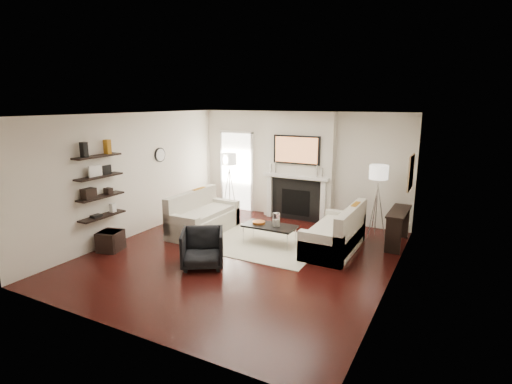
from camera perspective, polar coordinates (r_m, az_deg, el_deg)
The scene contains 71 objects.
room_envelope at distance 7.48m, azimuth -2.15°, elevation 0.59°, with size 6.00×6.00×6.00m.
chimney_breast at distance 10.03m, azimuth 6.10°, elevation 3.66°, with size 1.80×0.25×2.70m, color silver.
fireplace_surround at distance 10.07m, azimuth 5.70°, elevation -1.11°, with size 1.30×0.02×1.04m, color black.
firebox at distance 10.08m, azimuth 5.68°, elevation -1.51°, with size 0.75×0.02×0.65m, color black.
mantel_pilaster_l at distance 10.32m, azimuth 1.94°, elevation -0.54°, with size 0.12×0.08×1.10m, color white.
mantel_pilaster_r at distance 9.79m, azimuth 9.54°, elevation -1.44°, with size 0.12×0.08×1.10m, color white.
mantel_shelf at distance 9.90m, azimuth 5.67°, elevation 2.20°, with size 1.70×0.18×0.07m, color white.
tv_body at distance 9.82m, azimuth 5.81°, elevation 6.01°, with size 1.20×0.06×0.70m, color black.
tv_screen at distance 9.79m, azimuth 5.74°, elevation 5.99°, with size 1.10×0.01×0.62m, color #BF723F.
candlestick_l_tall at distance 10.09m, azimuth 2.82°, elevation 3.52°, with size 0.04×0.04×0.30m, color silver.
candlestick_l_short at distance 10.15m, azimuth 2.15°, elevation 3.41°, with size 0.04×0.04×0.24m, color silver.
candlestick_r_tall at distance 9.68m, azimuth 8.73°, elevation 2.99°, with size 0.04×0.04×0.30m, color silver.
candlestick_r_short at distance 9.65m, azimuth 9.45°, elevation 2.75°, with size 0.04×0.04×0.24m, color silver.
hallway_panel at distance 10.98m, azimuth -2.74°, elevation 2.92°, with size 0.90×0.02×2.10m, color white.
door_trim_l at distance 11.21m, azimuth -4.90°, elevation 3.10°, with size 0.06×0.06×2.16m, color white.
door_trim_r at distance 10.72m, azimuth -0.58°, elevation 2.70°, with size 0.06×0.06×2.16m, color white.
door_trim_top at distance 10.83m, azimuth -2.85°, elevation 8.55°, with size 1.02×0.06×0.06m, color white.
rug at distance 8.54m, azimuth 0.41°, elevation -7.23°, with size 2.60×2.00×0.01m, color beige.
loveseat_left_base at distance 9.22m, azimuth -7.42°, elevation -4.47°, with size 0.85×1.80×0.42m, color beige.
loveseat_left_back at distance 9.32m, azimuth -9.16°, elevation -2.31°, with size 0.18×1.80×0.80m, color beige.
loveseat_left_arm_n at distance 8.58m, azimuth -10.56°, elevation -5.28°, with size 0.85×0.18×0.60m, color beige.
loveseat_left_arm_s at distance 9.84m, azimuth -4.72°, elevation -2.75°, with size 0.85×0.18×0.60m, color beige.
loveseat_left_cushion at distance 9.12m, azimuth -7.21°, elevation -2.95°, with size 0.63×1.44×0.10m, color beige.
pillow_left_orange at distance 9.51m, azimuth -8.12°, elevation -0.71°, with size 0.10×0.42×0.42m, color #A16713.
pillow_left_charcoal at distance 9.04m, azimuth -10.34°, elevation -1.55°, with size 0.10×0.40×0.40m, color black.
loveseat_right_base at distance 8.21m, azimuth 11.00°, elevation -6.78°, with size 0.85×1.80×0.42m, color beige.
loveseat_right_back at distance 8.03m, azimuth 13.39°, elevation -4.97°, with size 0.18×1.80×0.80m, color beige.
loveseat_right_arm_n at distance 7.46m, azimuth 9.18°, elevation -8.02°, with size 0.85×0.18×0.60m, color beige.
loveseat_right_arm_s at distance 8.93m, azimuth 12.56°, elevation -4.65°, with size 0.85×0.18×0.60m, color beige.
loveseat_right_cushion at distance 8.15m, azimuth 10.74°, elevation -5.01°, with size 0.63×1.44×0.10m, color beige.
pillow_right_orange at distance 8.25m, azimuth 14.00°, elevation -3.04°, with size 0.10×0.42×0.42m, color #A16713.
pillow_right_charcoal at distance 7.70m, azimuth 12.89°, elevation -4.21°, with size 0.10×0.40×0.40m, color black.
coffee_table at distance 8.33m, azimuth 1.94°, elevation -4.89°, with size 1.10×0.55×0.04m, color black.
coffee_leg_nw at distance 8.43m, azimuth -1.81°, elevation -6.17°, with size 0.02×0.02×0.38m, color silver.
coffee_leg_ne at distance 8.01m, azimuth 4.47°, elevation -7.24°, with size 0.02×0.02×0.38m, color silver.
coffee_leg_sw at distance 8.79m, azimuth -0.39°, elevation -5.35°, with size 0.02×0.02×0.38m, color silver.
coffee_leg_se at distance 8.39m, azimuth 5.68°, elevation -6.32°, with size 0.02×0.02×0.38m, color silver.
hurricane_glass at distance 8.22m, azimuth 2.89°, elevation -3.98°, with size 0.16×0.16×0.28m, color white.
hurricane_candle at distance 8.24m, azimuth 2.88°, elevation -4.41°, with size 0.10×0.10×0.16m, color white.
copper_bowl at distance 8.42m, azimuth 0.40°, elevation -4.36°, with size 0.27×0.27×0.05m, color #C36420.
armchair at distance 7.32m, azimuth -7.67°, elevation -7.72°, with size 0.73×0.69×0.76m, color black.
lamp_left_post at distance 10.73m, azimuth -3.80°, elevation 0.23°, with size 0.02×0.02×1.20m, color silver.
lamp_left_shade at distance 10.57m, azimuth -3.87°, elevation 4.73°, with size 0.40×0.40×0.30m, color white.
lamp_left_leg_a at distance 10.67m, azimuth -3.29°, elevation 0.17°, with size 0.02×0.02×1.25m, color silver.
lamp_left_leg_b at distance 10.83m, azimuth -3.78°, elevation 0.35°, with size 0.02×0.02×1.25m, color silver.
lamp_left_leg_c at distance 10.68m, azimuth -4.32°, elevation 0.16°, with size 0.02×0.02×1.25m, color silver.
lamp_right_post at distance 9.14m, azimuth 16.79°, elevation -2.53°, with size 0.02×0.02×1.20m, color silver.
lamp_right_shade at distance 8.96m, azimuth 17.14°, elevation 2.73°, with size 0.40×0.40×0.30m, color white.
lamp_right_leg_a at distance 9.12m, azimuth 17.47°, elevation -2.60°, with size 0.02×0.02×1.25m, color silver.
lamp_right_leg_b at distance 9.24m, azimuth 16.57°, elevation -2.35°, with size 0.02×0.02×1.25m, color silver.
lamp_right_leg_c at distance 9.06m, azimuth 16.33°, elevation -2.63°, with size 0.02×0.02×1.25m, color silver.
console_top at distance 8.70m, azimuth 19.76°, elevation -2.61°, with size 0.35×1.20×0.04m, color black.
console_leg_n at distance 8.29m, azimuth 18.99°, elevation -6.02°, with size 0.30×0.04×0.71m, color black.
console_leg_s at distance 9.33m, azimuth 20.09°, elevation -4.02°, with size 0.30×0.04×0.71m, color black.
wall_art at distance 8.54m, azimuth 21.25°, elevation 2.63°, with size 0.03×0.70×0.70m, color tan.
shelf_bottom at distance 8.53m, azimuth -21.09°, elevation -3.23°, with size 0.25×1.00×0.04m, color black.
shelf_lower at distance 8.43m, azimuth -21.30°, elevation -0.62°, with size 0.25×1.00×0.04m, color black.
shelf_upper at distance 8.36m, azimuth -21.52°, elevation 2.05°, with size 0.25×1.00×0.04m, color black.
shelf_top at distance 8.30m, azimuth -21.75°, elevation 4.77°, with size 0.25×1.00×0.04m, color black.
decor_magfile_a at distance 8.10m, azimuth -23.37°, elevation 5.58°, with size 0.12×0.10×0.28m, color black.
decor_magfile_b at distance 8.45m, azimuth -20.47°, elevation 6.08°, with size 0.12×0.10×0.28m, color #A16713.
decor_frame_a at distance 8.29m, azimuth -21.99°, elevation 2.83°, with size 0.04×0.30×0.22m, color white.
decor_frame_b at distance 8.47m, azimuth -20.58°, elevation 3.00°, with size 0.04×0.22×0.18m, color black.
decor_wine_rack at distance 8.24m, azimuth -22.80°, elevation -0.21°, with size 0.18×0.25×0.20m, color black.
decor_box_small at distance 8.54m, azimuth -20.35°, elevation 0.16°, with size 0.15×0.12×0.12m, color black.
decor_books at distance 8.43m, azimuth -21.86°, elevation -3.19°, with size 0.14×0.20×0.05m, color black.
decor_box_tall at distance 8.68m, azimuth -19.78°, elevation -2.13°, with size 0.10×0.10×0.18m, color white.
clock_rim at distance 9.72m, azimuth -13.58°, elevation 5.18°, with size 0.34×0.34×0.04m, color black.
clock_face at distance 9.71m, azimuth -13.47°, elevation 5.17°, with size 0.29×0.29×0.01m, color white.
ottoman_near at distance 8.59m, azimuth -19.94°, elevation -6.52°, with size 0.40×0.40×0.40m, color black.
ottoman_far at distance 8.56m, azimuth -20.21°, elevation -6.62°, with size 0.40×0.40×0.40m, color black.
Camera 1 is at (3.66, -6.32, 2.93)m, focal length 28.00 mm.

